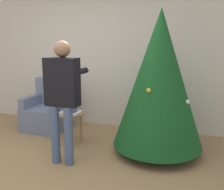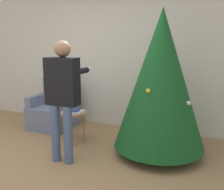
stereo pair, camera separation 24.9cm
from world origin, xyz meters
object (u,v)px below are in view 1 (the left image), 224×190
at_px(person_standing, 62,91).
at_px(christmas_tree, 159,79).
at_px(armchair, 48,112).
at_px(side_stool, 71,117).

bearing_deg(person_standing, christmas_tree, 31.76).
xyz_separation_m(christmas_tree, armchair, (-2.13, 0.44, -0.79)).
bearing_deg(side_stool, person_standing, -70.82).
relative_size(armchair, person_standing, 0.56).
bearing_deg(person_standing, armchair, 130.24).
height_order(christmas_tree, side_stool, christmas_tree).
relative_size(christmas_tree, armchair, 2.25).
bearing_deg(christmas_tree, armchair, 168.36).
height_order(christmas_tree, person_standing, christmas_tree).
bearing_deg(christmas_tree, person_standing, -148.24).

